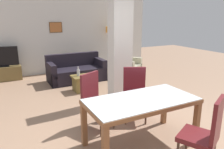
{
  "coord_description": "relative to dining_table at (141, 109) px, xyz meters",
  "views": [
    {
      "loc": [
        -1.83,
        -2.55,
        2.01
      ],
      "look_at": [
        0.0,
        0.98,
        0.92
      ],
      "focal_mm": 35.0,
      "sensor_mm": 36.0,
      "label": 1
    }
  ],
  "objects": [
    {
      "name": "coffee_table",
      "position": [
        0.1,
        2.86,
        -0.4
      ],
      "size": [
        0.62,
        0.48,
        0.42
      ],
      "color": "olive",
      "rests_on": "ground_plane"
    },
    {
      "name": "dining_table",
      "position": [
        0.0,
        0.0,
        0.0
      ],
      "size": [
        1.71,
        0.86,
        0.77
      ],
      "color": "brown",
      "rests_on": "ground_plane"
    },
    {
      "name": "armchair",
      "position": [
        1.86,
        3.62,
        -0.34
      ],
      "size": [
        1.21,
        1.2,
        0.77
      ],
      "rotation": [
        0.0,
        0.0,
        3.77
      ],
      "color": "#AAA588",
      "rests_on": "ground_plane"
    },
    {
      "name": "floor_lamp",
      "position": [
        1.91,
        4.81,
        0.74
      ],
      "size": [
        0.34,
        0.34,
        1.6
      ],
      "color": "#B7B7BC",
      "rests_on": "ground_plane"
    },
    {
      "name": "back_wall",
      "position": [
        -0.0,
        5.2,
        0.74
      ],
      "size": [
        7.2,
        0.09,
        2.7
      ],
      "color": "silver",
      "rests_on": "ground_plane"
    },
    {
      "name": "bottle",
      "position": [
        -0.02,
        2.91,
        -0.09
      ],
      "size": [
        0.08,
        0.08,
        0.25
      ],
      "color": "#B2B7BC",
      "rests_on": "coffee_table"
    },
    {
      "name": "divider_pillar",
      "position": [
        0.62,
        1.78,
        0.74
      ],
      "size": [
        0.48,
        0.33,
        2.7
      ],
      "color": "silver",
      "rests_on": "ground_plane"
    },
    {
      "name": "sofa",
      "position": [
        0.23,
        3.87,
        -0.32
      ],
      "size": [
        1.73,
        0.86,
        0.83
      ],
      "rotation": [
        0.0,
        0.0,
        3.14
      ],
      "color": "black",
      "rests_on": "ground_plane"
    },
    {
      "name": "tv_stand",
      "position": [
        -1.82,
        4.92,
        -0.39
      ],
      "size": [
        1.07,
        0.4,
        0.45
      ],
      "color": "brown",
      "rests_on": "ground_plane"
    },
    {
      "name": "dining_chair_far_right",
      "position": [
        0.42,
        0.83,
        -0.07
      ],
      "size": [
        0.62,
        0.62,
        1.02
      ],
      "rotation": [
        0.0,
        0.0,
        2.67
      ],
      "color": "maroon",
      "rests_on": "ground_plane"
    },
    {
      "name": "tv_screen",
      "position": [
        -1.82,
        4.92,
        0.14
      ],
      "size": [
        0.99,
        0.26,
        0.62
      ],
      "rotation": [
        0.0,
        0.0,
        2.98
      ],
      "color": "black",
      "rests_on": "tv_stand"
    },
    {
      "name": "dining_chair_far_left",
      "position": [
        -0.42,
        0.82,
        -0.07
      ],
      "size": [
        0.62,
        0.62,
        1.02
      ],
      "rotation": [
        0.0,
        0.0,
        -2.67
      ],
      "color": "maroon",
      "rests_on": "ground_plane"
    },
    {
      "name": "dining_chair_near_right",
      "position": [
        0.42,
        -0.85,
        -0.07
      ],
      "size": [
        0.62,
        0.62,
        1.02
      ],
      "rotation": [
        0.0,
        0.0,
        0.46
      ],
      "color": "maroon",
      "rests_on": "ground_plane"
    },
    {
      "name": "ground_plane",
      "position": [
        0.0,
        0.0,
        -0.61
      ],
      "size": [
        18.0,
        18.0,
        0.0
      ],
      "primitive_type": "plane",
      "color": "#9A765C"
    }
  ]
}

